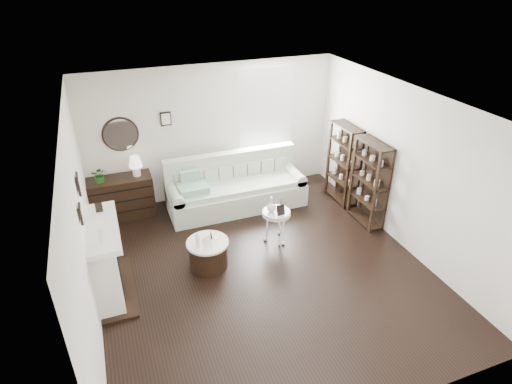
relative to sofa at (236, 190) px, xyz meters
name	(u,v)px	position (x,y,z in m)	size (l,w,h in m)	color
room	(248,117)	(0.50, 0.62, 1.25)	(5.50, 5.50, 5.50)	black
fireplace	(106,262)	(-2.55, -1.78, 0.19)	(0.50, 1.40, 1.84)	white
shelf_unit_far	(344,164)	(2.10, -0.53, 0.46)	(0.30, 0.80, 1.60)	black
shelf_unit_near	(369,183)	(2.10, -1.43, 0.46)	(0.30, 0.80, 1.60)	black
sofa	(236,190)	(0.00, 0.00, 0.00)	(2.69, 0.93, 1.04)	beige
quilt	(193,188)	(-0.88, -0.13, 0.26)	(0.55, 0.45, 0.14)	#2A9C76
suitcase	(284,182)	(1.15, 0.21, -0.14)	(0.61, 0.20, 0.40)	brown
dresser	(121,197)	(-2.16, 0.39, 0.05)	(1.20, 0.51, 0.80)	black
table_lamp	(136,166)	(-1.81, 0.39, 0.65)	(0.25, 0.25, 0.39)	silver
potted_plant	(100,175)	(-2.46, 0.34, 0.60)	(0.27, 0.23, 0.30)	#1C5217
drum_table	(208,254)	(-1.03, -1.70, -0.11)	(0.67, 0.67, 0.47)	black
pedestal_table	(276,214)	(0.27, -1.42, 0.19)	(0.49, 0.49, 0.59)	white
eiffel_drum	(211,235)	(-0.95, -1.65, 0.21)	(0.10, 0.10, 0.18)	black
bottle_drum	(198,240)	(-1.19, -1.78, 0.25)	(0.06, 0.06, 0.27)	silver
card_frame_drum	(207,243)	(-1.07, -1.87, 0.22)	(0.15, 0.01, 0.20)	white
eiffel_ped	(281,205)	(0.37, -1.39, 0.34)	(0.11, 0.11, 0.18)	black
flask_ped	(271,204)	(0.19, -1.40, 0.39)	(0.15, 0.15, 0.28)	silver
card_frame_ped	(281,210)	(0.30, -1.55, 0.34)	(0.14, 0.01, 0.19)	black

